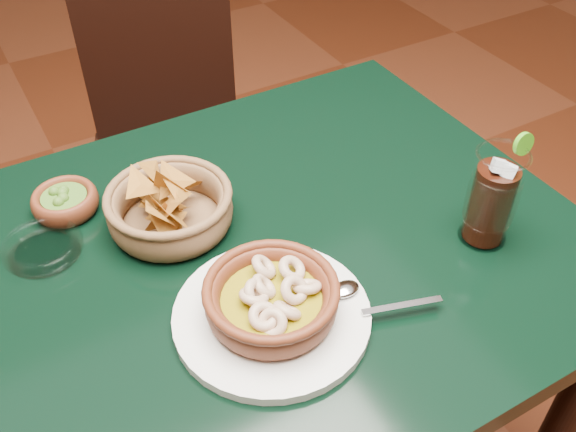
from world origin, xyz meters
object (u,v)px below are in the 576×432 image
chip_basket (170,208)px  cola_drink (492,198)px  dining_table (205,313)px  dining_chair (168,146)px  shrimp_plate (272,303)px

chip_basket → cola_drink: (0.41, -0.26, 0.04)m
dining_table → dining_chair: (0.19, 0.70, -0.18)m
dining_table → shrimp_plate: 0.20m
dining_table → chip_basket: bearing=88.6°
shrimp_plate → chip_basket: 0.25m
shrimp_plate → chip_basket: (-0.05, 0.25, 0.00)m
chip_basket → cola_drink: cola_drink is taller
dining_table → cola_drink: size_ratio=6.62×
dining_table → cola_drink: 0.47m
dining_chair → cola_drink: cola_drink is taller
dining_table → chip_basket: 0.18m
shrimp_plate → cola_drink: (0.36, -0.02, 0.05)m
shrimp_plate → cola_drink: cola_drink is taller
dining_table → chip_basket: (0.00, 0.11, 0.14)m
chip_basket → dining_chair: bearing=72.0°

